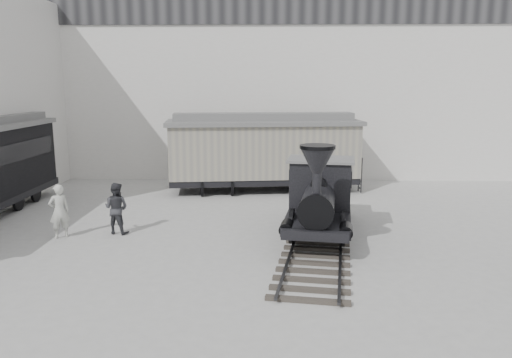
{
  "coord_description": "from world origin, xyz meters",
  "views": [
    {
      "loc": [
        -0.35,
        -12.39,
        5.06
      ],
      "look_at": [
        -0.73,
        3.59,
        2.0
      ],
      "focal_mm": 35.0,
      "sensor_mm": 36.0,
      "label": 1
    }
  ],
  "objects_px": {
    "boxcar": "(264,150)",
    "visitor_b": "(116,208)",
    "visitor_a": "(59,211)",
    "locomotive": "(320,202)"
  },
  "relations": [
    {
      "from": "boxcar",
      "to": "visitor_b",
      "type": "xyz_separation_m",
      "value": [
        -4.97,
        -7.1,
        -1.06
      ]
    },
    {
      "from": "boxcar",
      "to": "visitor_a",
      "type": "height_order",
      "value": "boxcar"
    },
    {
      "from": "boxcar",
      "to": "visitor_b",
      "type": "bearing_deg",
      "value": -131.64
    },
    {
      "from": "visitor_a",
      "to": "visitor_b",
      "type": "relative_size",
      "value": 1.02
    },
    {
      "from": "boxcar",
      "to": "visitor_a",
      "type": "bearing_deg",
      "value": -138.02
    },
    {
      "from": "locomotive",
      "to": "visitor_a",
      "type": "distance_m",
      "value": 8.64
    },
    {
      "from": "boxcar",
      "to": "visitor_a",
      "type": "distance_m",
      "value": 10.22
    },
    {
      "from": "locomotive",
      "to": "boxcar",
      "type": "xyz_separation_m",
      "value": [
        -1.92,
        7.43,
        0.74
      ]
    },
    {
      "from": "visitor_a",
      "to": "visitor_b",
      "type": "distance_m",
      "value": 1.82
    },
    {
      "from": "locomotive",
      "to": "visitor_a",
      "type": "relative_size",
      "value": 5.24
    }
  ]
}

